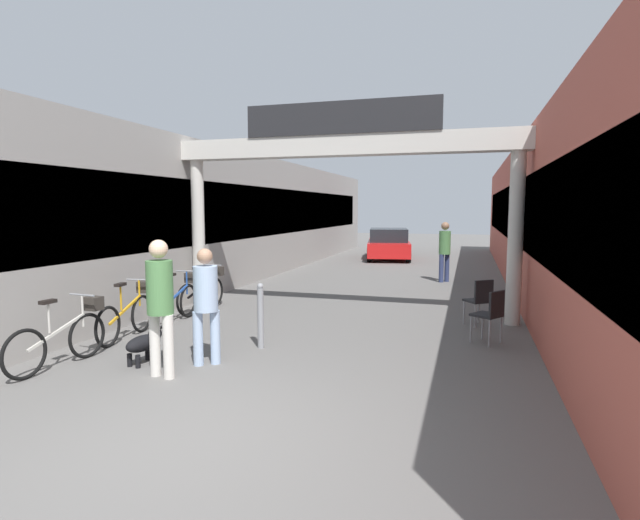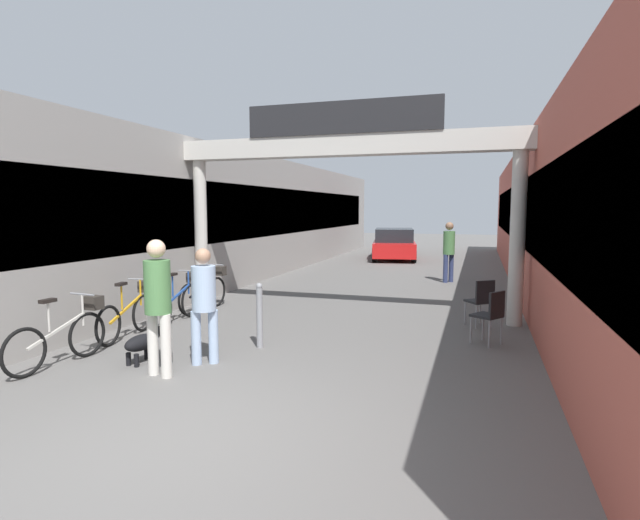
{
  "view_description": "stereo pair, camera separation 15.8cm",
  "coord_description": "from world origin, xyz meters",
  "px_view_note": "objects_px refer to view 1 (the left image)",
  "views": [
    {
      "loc": [
        2.51,
        -3.97,
        2.21
      ],
      "look_at": [
        0.0,
        4.42,
        1.3
      ],
      "focal_mm": 28.0,
      "sensor_mm": 36.0,
      "label": 1
    },
    {
      "loc": [
        2.66,
        -3.93,
        2.21
      ],
      "look_at": [
        0.0,
        4.42,
        1.3
      ],
      "focal_mm": 28.0,
      "sensor_mm": 36.0,
      "label": 2
    }
  ],
  "objects_px": {
    "bicycle_silver_nearest": "(64,335)",
    "parked_car_red": "(388,244)",
    "dog_on_leash": "(145,343)",
    "pedestrian_carrying_crate": "(445,247)",
    "bicycle_blue_third": "(178,300)",
    "bicycle_orange_second": "(129,313)",
    "cafe_chair_black_farther": "(480,298)",
    "bollard_post_metal": "(261,315)",
    "pedestrian_companion": "(206,299)",
    "pedestrian_with_dog": "(160,299)",
    "bicycle_black_farthest": "(204,290)",
    "cafe_chair_black_nearer": "(491,312)"
  },
  "relations": [
    {
      "from": "bicycle_orange_second",
      "to": "bicycle_blue_third",
      "type": "bearing_deg",
      "value": 84.67
    },
    {
      "from": "cafe_chair_black_nearer",
      "to": "cafe_chair_black_farther",
      "type": "distance_m",
      "value": 1.27
    },
    {
      "from": "bicycle_silver_nearest",
      "to": "parked_car_red",
      "type": "height_order",
      "value": "parked_car_red"
    },
    {
      "from": "pedestrian_carrying_crate",
      "to": "bicycle_blue_third",
      "type": "distance_m",
      "value": 8.39
    },
    {
      "from": "parked_car_red",
      "to": "cafe_chair_black_farther",
      "type": "bearing_deg",
      "value": -73.33
    },
    {
      "from": "pedestrian_companion",
      "to": "parked_car_red",
      "type": "relative_size",
      "value": 0.39
    },
    {
      "from": "pedestrian_companion",
      "to": "bicycle_blue_third",
      "type": "relative_size",
      "value": 0.98
    },
    {
      "from": "pedestrian_carrying_crate",
      "to": "cafe_chair_black_farther",
      "type": "height_order",
      "value": "pedestrian_carrying_crate"
    },
    {
      "from": "bollard_post_metal",
      "to": "parked_car_red",
      "type": "relative_size",
      "value": 0.25
    },
    {
      "from": "bicycle_black_farthest",
      "to": "pedestrian_with_dog",
      "type": "bearing_deg",
      "value": -67.47
    },
    {
      "from": "bicycle_blue_third",
      "to": "parked_car_red",
      "type": "relative_size",
      "value": 0.4
    },
    {
      "from": "dog_on_leash",
      "to": "bicycle_silver_nearest",
      "type": "bearing_deg",
      "value": -156.73
    },
    {
      "from": "bicycle_silver_nearest",
      "to": "parked_car_red",
      "type": "xyz_separation_m",
      "value": [
        2.05,
        16.15,
        0.21
      ]
    },
    {
      "from": "bicycle_blue_third",
      "to": "cafe_chair_black_farther",
      "type": "xyz_separation_m",
      "value": [
        5.64,
        1.28,
        0.1
      ]
    },
    {
      "from": "bicycle_silver_nearest",
      "to": "bollard_post_metal",
      "type": "relative_size",
      "value": 1.62
    },
    {
      "from": "pedestrian_with_dog",
      "to": "pedestrian_companion",
      "type": "xyz_separation_m",
      "value": [
        0.3,
        0.64,
        -0.1
      ]
    },
    {
      "from": "cafe_chair_black_farther",
      "to": "parked_car_red",
      "type": "bearing_deg",
      "value": 106.67
    },
    {
      "from": "bicycle_blue_third",
      "to": "cafe_chair_black_nearer",
      "type": "height_order",
      "value": "bicycle_blue_third"
    },
    {
      "from": "bicycle_blue_third",
      "to": "bollard_post_metal",
      "type": "relative_size",
      "value": 1.63
    },
    {
      "from": "pedestrian_companion",
      "to": "bicycle_blue_third",
      "type": "bearing_deg",
      "value": 130.06
    },
    {
      "from": "pedestrian_carrying_crate",
      "to": "pedestrian_with_dog",
      "type": "bearing_deg",
      "value": -107.71
    },
    {
      "from": "dog_on_leash",
      "to": "pedestrian_with_dog",
      "type": "bearing_deg",
      "value": -37.45
    },
    {
      "from": "bollard_post_metal",
      "to": "dog_on_leash",
      "type": "bearing_deg",
      "value": -137.27
    },
    {
      "from": "pedestrian_carrying_crate",
      "to": "bicycle_silver_nearest",
      "type": "bearing_deg",
      "value": -115.77
    },
    {
      "from": "dog_on_leash",
      "to": "bicycle_blue_third",
      "type": "height_order",
      "value": "bicycle_blue_third"
    },
    {
      "from": "pedestrian_companion",
      "to": "pedestrian_carrying_crate",
      "type": "relative_size",
      "value": 0.92
    },
    {
      "from": "pedestrian_with_dog",
      "to": "pedestrian_carrying_crate",
      "type": "xyz_separation_m",
      "value": [
        3.13,
        9.8,
        -0.01
      ]
    },
    {
      "from": "pedestrian_companion",
      "to": "dog_on_leash",
      "type": "xyz_separation_m",
      "value": [
        -0.89,
        -0.19,
        -0.65
      ]
    },
    {
      "from": "bicycle_black_farthest",
      "to": "parked_car_red",
      "type": "relative_size",
      "value": 0.4
    },
    {
      "from": "pedestrian_companion",
      "to": "parked_car_red",
      "type": "bearing_deg",
      "value": 89.42
    },
    {
      "from": "bicycle_silver_nearest",
      "to": "bicycle_orange_second",
      "type": "relative_size",
      "value": 1.0
    },
    {
      "from": "pedestrian_carrying_crate",
      "to": "bicycle_blue_third",
      "type": "relative_size",
      "value": 1.07
    },
    {
      "from": "pedestrian_companion",
      "to": "parked_car_red",
      "type": "distance_m",
      "value": 15.54
    },
    {
      "from": "pedestrian_companion",
      "to": "cafe_chair_black_farther",
      "type": "height_order",
      "value": "pedestrian_companion"
    },
    {
      "from": "bicycle_black_farthest",
      "to": "parked_car_red",
      "type": "distance_m",
      "value": 12.35
    },
    {
      "from": "dog_on_leash",
      "to": "pedestrian_carrying_crate",
      "type": "bearing_deg",
      "value": 68.31
    },
    {
      "from": "parked_car_red",
      "to": "bicycle_orange_second",
      "type": "bearing_deg",
      "value": -98.44
    },
    {
      "from": "bicycle_orange_second",
      "to": "parked_car_red",
      "type": "height_order",
      "value": "parked_car_red"
    },
    {
      "from": "bollard_post_metal",
      "to": "cafe_chair_black_farther",
      "type": "relative_size",
      "value": 1.17
    },
    {
      "from": "bicycle_silver_nearest",
      "to": "bicycle_orange_second",
      "type": "bearing_deg",
      "value": 94.35
    },
    {
      "from": "pedestrian_carrying_crate",
      "to": "parked_car_red",
      "type": "relative_size",
      "value": 0.43
    },
    {
      "from": "bicycle_orange_second",
      "to": "parked_car_red",
      "type": "distance_m",
      "value": 14.76
    },
    {
      "from": "pedestrian_with_dog",
      "to": "cafe_chair_black_farther",
      "type": "bearing_deg",
      "value": 45.81
    },
    {
      "from": "bicycle_silver_nearest",
      "to": "bicycle_black_farthest",
      "type": "height_order",
      "value": "same"
    },
    {
      "from": "pedestrian_with_dog",
      "to": "bicycle_black_farthest",
      "type": "height_order",
      "value": "pedestrian_with_dog"
    },
    {
      "from": "pedestrian_with_dog",
      "to": "pedestrian_carrying_crate",
      "type": "height_order",
      "value": "pedestrian_with_dog"
    },
    {
      "from": "pedestrian_carrying_crate",
      "to": "bollard_post_metal",
      "type": "distance_m",
      "value": 8.54
    },
    {
      "from": "bicycle_blue_third",
      "to": "pedestrian_with_dog",
      "type": "bearing_deg",
      "value": -61.16
    },
    {
      "from": "dog_on_leash",
      "to": "bicycle_silver_nearest",
      "type": "xyz_separation_m",
      "value": [
        -1.0,
        -0.43,
        0.14
      ]
    },
    {
      "from": "pedestrian_with_dog",
      "to": "cafe_chair_black_farther",
      "type": "relative_size",
      "value": 2.03
    }
  ]
}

